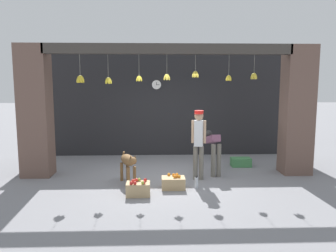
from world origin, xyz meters
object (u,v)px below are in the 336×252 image
(shopkeeper, at_px, (199,139))
(worker_stooping, at_px, (213,147))
(wall_clock, at_px, (156,85))
(dog, at_px, (128,162))
(fruit_crate_oranges, at_px, (173,183))
(fruit_crate_apples, at_px, (138,189))
(produce_box_green, at_px, (241,162))
(water_bottle, at_px, (196,183))

(shopkeeper, bearing_deg, worker_stooping, -120.77)
(worker_stooping, height_order, wall_clock, wall_clock)
(dog, height_order, worker_stooping, worker_stooping)
(shopkeeper, xyz_separation_m, fruit_crate_oranges, (-0.62, -0.64, -0.84))
(dog, xyz_separation_m, fruit_crate_apples, (0.26, -0.81, -0.35))
(dog, xyz_separation_m, fruit_crate_oranges, (1.00, -0.40, -0.36))
(worker_stooping, xyz_separation_m, fruit_crate_oranges, (-1.06, -1.09, -0.57))
(worker_stooping, relative_size, fruit_crate_apples, 2.20)
(shopkeeper, distance_m, fruit_crate_apples, 1.92)
(worker_stooping, height_order, produce_box_green, worker_stooping)
(dog, relative_size, water_bottle, 3.25)
(fruit_crate_apples, bearing_deg, water_bottle, 19.00)
(shopkeeper, relative_size, water_bottle, 6.32)
(dog, relative_size, fruit_crate_oranges, 1.68)
(shopkeeper, distance_m, produce_box_green, 1.98)
(fruit_crate_oranges, bearing_deg, wall_clock, 96.07)
(worker_stooping, bearing_deg, water_bottle, -125.06)
(shopkeeper, relative_size, produce_box_green, 3.10)
(produce_box_green, height_order, water_bottle, water_bottle)
(worker_stooping, xyz_separation_m, wall_clock, (-1.41, 2.23, 1.52))
(produce_box_green, distance_m, water_bottle, 2.33)
(water_bottle, bearing_deg, fruit_crate_oranges, -178.50)
(worker_stooping, height_order, water_bottle, worker_stooping)
(worker_stooping, relative_size, produce_box_green, 1.98)
(worker_stooping, bearing_deg, fruit_crate_apples, -147.97)
(wall_clock, bearing_deg, shopkeeper, -69.97)
(fruit_crate_oranges, relative_size, water_bottle, 1.93)
(dog, height_order, wall_clock, wall_clock)
(produce_box_green, xyz_separation_m, wall_clock, (-2.31, 1.49, 2.11))
(water_bottle, height_order, wall_clock, wall_clock)
(produce_box_green, relative_size, wall_clock, 1.78)
(dog, relative_size, wall_clock, 2.83)
(fruit_crate_oranges, xyz_separation_m, water_bottle, (0.50, 0.01, -0.01))
(shopkeeper, bearing_deg, wall_clock, -56.81)
(fruit_crate_apples, xyz_separation_m, water_bottle, (1.25, 0.43, -0.02))
(fruit_crate_oranges, bearing_deg, water_bottle, 1.50)
(dog, bearing_deg, water_bottle, 51.34)
(fruit_crate_oranges, relative_size, fruit_crate_apples, 1.05)
(dog, distance_m, worker_stooping, 2.18)
(shopkeeper, bearing_deg, fruit_crate_oranges, 59.07)
(fruit_crate_apples, xyz_separation_m, wall_clock, (0.39, 3.74, 2.08))
(shopkeeper, relative_size, fruit_crate_apples, 3.43)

